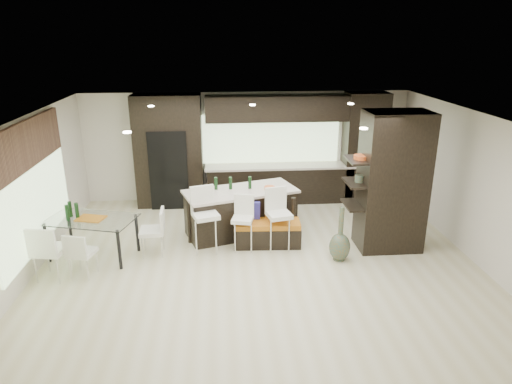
{
  "coord_description": "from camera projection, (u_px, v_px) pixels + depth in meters",
  "views": [
    {
      "loc": [
        -0.65,
        -7.64,
        4.04
      ],
      "look_at": [
        0.0,
        0.6,
        1.15
      ],
      "focal_mm": 32.0,
      "sensor_mm": 36.0,
      "label": 1
    }
  ],
  "objects": [
    {
      "name": "ground",
      "position": [
        259.0,
        260.0,
        8.57
      ],
      "size": [
        8.0,
        8.0,
        0.0
      ],
      "primitive_type": "plane",
      "color": "beige",
      "rests_on": "ground"
    },
    {
      "name": "back_wall",
      "position": [
        247.0,
        146.0,
        11.42
      ],
      "size": [
        8.0,
        0.02,
        2.7
      ],
      "primitive_type": "cube",
      "color": "silver",
      "rests_on": "ground"
    },
    {
      "name": "left_wall",
      "position": [
        27.0,
        199.0,
        7.83
      ],
      "size": [
        0.02,
        7.0,
        2.7
      ],
      "primitive_type": "cube",
      "color": "silver",
      "rests_on": "ground"
    },
    {
      "name": "right_wall",
      "position": [
        474.0,
        187.0,
        8.42
      ],
      "size": [
        0.02,
        7.0,
        2.7
      ],
      "primitive_type": "cube",
      "color": "silver",
      "rests_on": "ground"
    },
    {
      "name": "ceiling",
      "position": [
        259.0,
        117.0,
        7.68
      ],
      "size": [
        8.0,
        7.0,
        0.02
      ],
      "primitive_type": "cube",
      "color": "white",
      "rests_on": "ground"
    },
    {
      "name": "window_left",
      "position": [
        34.0,
        195.0,
        8.02
      ],
      "size": [
        0.04,
        3.2,
        1.9
      ],
      "primitive_type": "cube",
      "color": "#B2D199",
      "rests_on": "left_wall"
    },
    {
      "name": "window_back",
      "position": [
        271.0,
        139.0,
        11.36
      ],
      "size": [
        3.4,
        0.04,
        1.2
      ],
      "primitive_type": "cube",
      "color": "#B2D199",
      "rests_on": "back_wall"
    },
    {
      "name": "stone_accent",
      "position": [
        27.0,
        145.0,
        7.72
      ],
      "size": [
        0.08,
        3.0,
        0.8
      ],
      "primitive_type": "cube",
      "color": "brown",
      "rests_on": "left_wall"
    },
    {
      "name": "ceiling_spots",
      "position": [
        258.0,
        116.0,
        7.92
      ],
      "size": [
        4.0,
        3.0,
        0.02
      ],
      "primitive_type": "cube",
      "color": "white",
      "rests_on": "ceiling"
    },
    {
      "name": "back_cabinetry",
      "position": [
        268.0,
        149.0,
        11.14
      ],
      "size": [
        6.8,
        0.68,
        2.7
      ],
      "primitive_type": "cube",
      "color": "black",
      "rests_on": "ground"
    },
    {
      "name": "refrigerator",
      "position": [
        170.0,
        168.0,
        11.05
      ],
      "size": [
        0.9,
        0.68,
        1.9
      ],
      "primitive_type": "cube",
      "color": "black",
      "rests_on": "ground"
    },
    {
      "name": "partition_column",
      "position": [
        393.0,
        182.0,
        8.69
      ],
      "size": [
        1.2,
        0.8,
        2.7
      ],
      "primitive_type": "cube",
      "color": "black",
      "rests_on": "ground"
    },
    {
      "name": "kitchen_island",
      "position": [
        241.0,
        212.0,
        9.59
      ],
      "size": [
        2.49,
        1.64,
        0.96
      ],
      "primitive_type": "cube",
      "rotation": [
        0.0,
        0.0,
        0.31
      ],
      "color": "black",
      "rests_on": "ground"
    },
    {
      "name": "stool_left",
      "position": [
        206.0,
        227.0,
        8.75
      ],
      "size": [
        0.58,
        0.58,
        1.04
      ],
      "primitive_type": "cube",
      "rotation": [
        0.0,
        0.0,
        0.3
      ],
      "color": "white",
      "rests_on": "ground"
    },
    {
      "name": "stool_mid",
      "position": [
        243.0,
        229.0,
        8.87
      ],
      "size": [
        0.47,
        0.47,
        0.88
      ],
      "primitive_type": "cube",
      "rotation": [
        0.0,
        0.0,
        -0.23
      ],
      "color": "white",
      "rests_on": "ground"
    },
    {
      "name": "stool_right",
      "position": [
        279.0,
        225.0,
        8.88
      ],
      "size": [
        0.53,
        0.53,
        0.99
      ],
      "primitive_type": "cube",
      "rotation": [
        0.0,
        0.0,
        0.23
      ],
      "color": "white",
      "rests_on": "ground"
    },
    {
      "name": "bench",
      "position": [
        267.0,
        233.0,
        9.1
      ],
      "size": [
        1.34,
        0.57,
        0.51
      ],
      "primitive_type": "cube",
      "rotation": [
        0.0,
        0.0,
        -0.05
      ],
      "color": "black",
      "rests_on": "ground"
    },
    {
      "name": "floor_vase",
      "position": [
        340.0,
        234.0,
        8.41
      ],
      "size": [
        0.39,
        0.39,
        1.06
      ],
      "primitive_type": null,
      "rotation": [
        0.0,
        0.0,
        -0.0
      ],
      "color": "#434E38",
      "rests_on": "ground"
    },
    {
      "name": "dining_table",
      "position": [
        93.0,
        238.0,
        8.6
      ],
      "size": [
        1.78,
        1.3,
        0.77
      ],
      "primitive_type": "cube",
      "rotation": [
        0.0,
        0.0,
        -0.27
      ],
      "color": "white",
      "rests_on": "ground"
    },
    {
      "name": "chair_near",
      "position": [
        82.0,
        256.0,
        7.91
      ],
      "size": [
        0.51,
        0.51,
        0.77
      ],
      "primitive_type": "cube",
      "rotation": [
        0.0,
        0.0,
        -0.24
      ],
      "color": "white",
      "rests_on": "ground"
    },
    {
      "name": "chair_far",
      "position": [
        51.0,
        254.0,
        7.8
      ],
      "size": [
        0.59,
        0.59,
        0.94
      ],
      "primitive_type": "cube",
      "rotation": [
        0.0,
        0.0,
        -0.18
      ],
      "color": "white",
      "rests_on": "ground"
    },
    {
      "name": "chair_end",
      "position": [
        152.0,
        234.0,
        8.67
      ],
      "size": [
        0.47,
        0.47,
        0.84
      ],
      "primitive_type": "cube",
      "rotation": [
        0.0,
        0.0,
        1.6
      ],
      "color": "white",
      "rests_on": "ground"
    }
  ]
}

